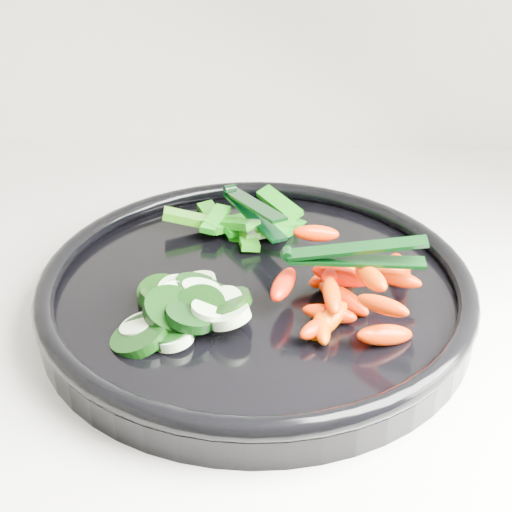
{
  "coord_description": "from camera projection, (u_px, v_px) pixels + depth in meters",
  "views": [
    {
      "loc": [
        -0.31,
        1.11,
        1.29
      ],
      "look_at": [
        -0.34,
        1.62,
        0.99
      ],
      "focal_mm": 50.0,
      "sensor_mm": 36.0,
      "label": 1
    }
  ],
  "objects": [
    {
      "name": "carrot_pile",
      "position": [
        347.0,
        289.0,
        0.58
      ],
      "size": [
        0.13,
        0.15,
        0.06
      ],
      "color": "#E15C00",
      "rests_on": "veggie_tray"
    },
    {
      "name": "tong_pepper",
      "position": [
        252.0,
        208.0,
        0.69
      ],
      "size": [
        0.07,
        0.11,
        0.02
      ],
      "color": "black",
      "rests_on": "pepper_pile"
    },
    {
      "name": "cucumber_pile",
      "position": [
        183.0,
        307.0,
        0.57
      ],
      "size": [
        0.12,
        0.13,
        0.04
      ],
      "color": "black",
      "rests_on": "veggie_tray"
    },
    {
      "name": "pepper_pile",
      "position": [
        243.0,
        224.0,
        0.7
      ],
      "size": [
        0.14,
        0.11,
        0.04
      ],
      "color": "#216309",
      "rests_on": "veggie_tray"
    },
    {
      "name": "veggie_tray",
      "position": [
        256.0,
        290.0,
        0.62
      ],
      "size": [
        0.48,
        0.48,
        0.04
      ],
      "color": "black",
      "rests_on": "counter"
    },
    {
      "name": "tong_carrot",
      "position": [
        352.0,
        254.0,
        0.56
      ],
      "size": [
        0.11,
        0.02,
        0.02
      ],
      "color": "black",
      "rests_on": "carrot_pile"
    }
  ]
}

